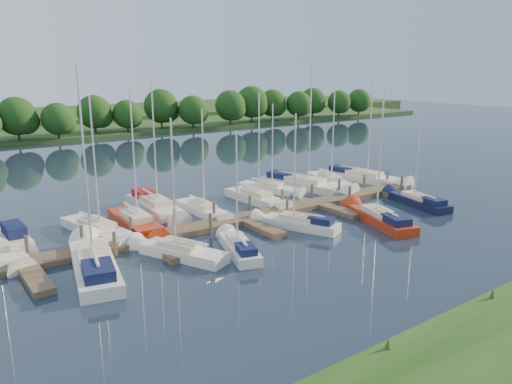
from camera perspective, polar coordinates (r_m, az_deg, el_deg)
ground at (r=33.72m, az=6.02°, el=-6.69°), size 260.00×260.00×0.00m
dock at (r=39.08m, az=-1.11°, el=-3.35°), size 40.00×6.00×0.40m
mooring_pilings at (r=39.86m, az=-2.03°, el=-2.40°), size 38.24×2.84×2.00m
far_shore at (r=101.30m, az=-23.61°, el=6.38°), size 180.00×30.00×0.60m
distant_hill at (r=125.68m, az=-26.16°, el=7.60°), size 220.00×40.00×1.40m
treeline at (r=88.40m, az=-21.23°, el=8.19°), size 145.82×9.92×8.30m
motorboat at (r=38.37m, az=-25.78°, el=-4.89°), size 1.66×5.30×1.77m
sailboat_n_2 at (r=38.39m, az=-17.57°, el=-4.25°), size 3.27×8.29×10.42m
sailboat_n_3 at (r=38.99m, az=-13.49°, el=-3.66°), size 2.32×8.44×10.88m
sailboat_n_4 at (r=43.05m, az=-11.42°, el=-1.78°), size 2.34×8.96×11.51m
sailboat_n_5 at (r=41.90m, az=-6.07°, el=-2.12°), size 1.71×7.02×9.02m
sailboat_n_6 at (r=45.03m, az=0.13°, el=-0.87°), size 2.20×7.99×10.24m
sailboat_n_7 at (r=48.99m, az=1.63°, el=0.35°), size 3.80×6.86×8.89m
sailboat_n_8 at (r=50.37m, az=5.58°, el=0.75°), size 4.84×10.39×13.06m
sailboat_n_9 at (r=52.49m, az=8.48°, el=1.14°), size 3.72×8.00×10.15m
sailboat_n_10 at (r=54.77m, az=12.21°, el=1.58°), size 4.18×9.86×12.31m
sailboat_s_0 at (r=31.82m, az=-18.02°, el=-7.99°), size 4.07×9.95×12.51m
sailboat_s_1 at (r=32.76m, az=-8.77°, el=-6.90°), size 4.11×7.07×9.32m
sailboat_s_2 at (r=33.09m, az=-1.97°, el=-6.44°), size 3.18×6.45×8.36m
sailboat_s_3 at (r=38.09m, az=4.86°, el=-3.68°), size 4.03×6.83×9.03m
sailboat_s_4 at (r=40.42m, az=13.91°, el=-3.00°), size 4.11×8.45×10.74m
sailboat_s_5 at (r=46.47m, az=17.95°, el=-1.06°), size 3.07×7.51×9.48m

